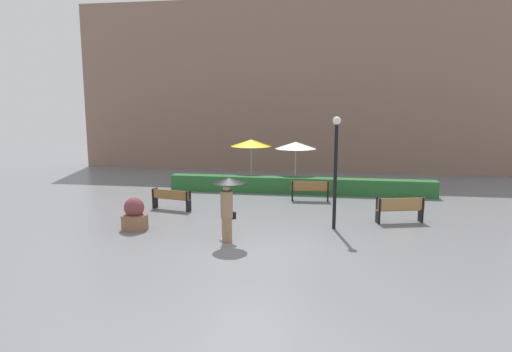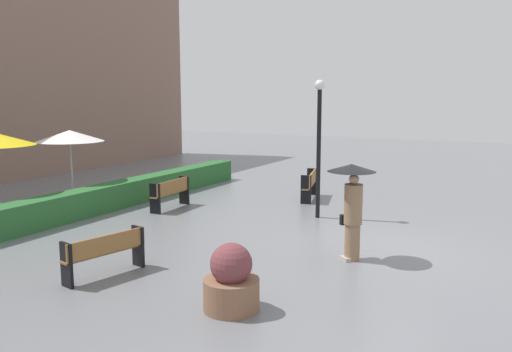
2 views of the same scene
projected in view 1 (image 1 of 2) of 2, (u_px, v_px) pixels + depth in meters
The scene contains 11 objects.
ground_plane at pixel (251, 247), 13.43m from camera, with size 60.00×60.00×0.00m, color slate.
bench_far_right at pixel (400, 208), 16.10m from camera, with size 1.75×0.76×0.93m.
bench_far_left at pixel (171, 198), 18.08m from camera, with size 1.72×0.67×0.83m.
bench_back_row at pixel (310, 189), 19.72m from camera, with size 1.69×0.43×0.90m.
pedestrian_with_umbrella at pixel (228, 200), 13.73m from camera, with size 1.02×1.02×2.02m.
planter_pot at pixel (134, 216), 15.27m from camera, with size 0.91×0.91×1.11m.
lamp_post at pixel (336, 161), 15.03m from camera, with size 0.28×0.28×3.84m.
patio_umbrella_yellow at pixel (251, 143), 23.40m from camera, with size 2.16×2.16×2.41m.
patio_umbrella_white at pixel (296, 145), 22.70m from camera, with size 2.08×2.08×2.35m.
hedge_strip at pixel (299, 185), 21.41m from camera, with size 12.63×0.70×0.77m, color #28602D.
building_facade at pixel (294, 87), 28.17m from camera, with size 28.00×1.20×10.65m, color #846656.
Camera 1 is at (2.20, -12.72, 4.26)m, focal length 31.38 mm.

